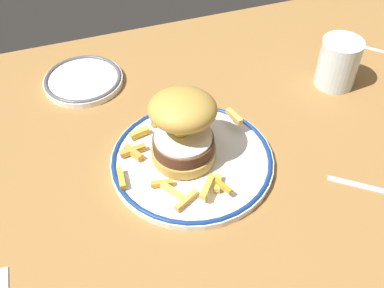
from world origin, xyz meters
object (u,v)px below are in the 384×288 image
Objects in this scene: dinner_plate at (192,160)px; water_glass at (337,66)px; side_plate at (83,80)px; fork at (377,189)px; burger at (183,126)px.

water_glass is (33.37, 11.04, 3.28)cm from dinner_plate.
side_plate is (-46.54, 16.06, -3.28)cm from water_glass.
fork is (38.78, -42.01, -0.65)cm from side_plate.
water_glass reaches higher than fork.
side_plate is at bearing 115.91° from dinner_plate.
water_glass is 27.37cm from fork.
fork is at bearing -47.29° from side_plate.
burger is 1.20× the size of fork.
burger is 32.12cm from fork.
dinner_plate is 6.99cm from burger.
side_plate is at bearing 115.47° from burger.
burger is at bearing 148.31° from fork.
burger is (-0.98, 1.51, 6.75)cm from dinner_plate.
dinner_plate is 1.74× the size of side_plate.
side_plate is (-13.17, 27.10, -0.00)cm from dinner_plate.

